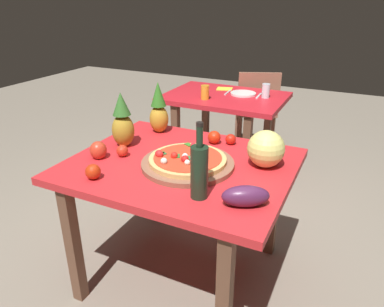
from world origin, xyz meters
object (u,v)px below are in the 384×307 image
Objects in this scene: tomato_by_bottle at (93,172)px; background_table at (225,108)px; napkin_folded at (225,89)px; pineapple_right at (159,110)px; eggplant at (246,196)px; bell_pepper at (98,150)px; tomato_beside_pepper at (214,137)px; tomato_at_corner at (231,139)px; knife_utensil at (259,96)px; melon at (266,149)px; wine_bottle at (199,170)px; drinking_glass_juice at (205,92)px; dinner_plate at (243,94)px; dining_chair at (256,107)px; pizza_board at (188,164)px; fork_utensil at (228,92)px; pizza at (187,159)px; display_table at (181,177)px; pineapple_left at (123,122)px; drinking_glass_water at (266,91)px.

background_table is at bearing 89.62° from tomato_by_bottle.
napkin_folded is (-0.08, 0.20, 0.11)m from background_table.
background_table is 13.75× the size of tomato_by_bottle.
pineapple_right is 0.98m from eggplant.
background_table is 1.05m from pineapple_right.
bell_pepper is 0.66m from tomato_beside_pepper.
knife_utensil is at bearing 97.81° from tomato_at_corner.
melon is 0.85m from tomato_by_bottle.
wine_bottle is 1.06× the size of pineapple_right.
drinking_glass_juice is 0.37m from dinner_plate.
dinner_plate is at bearing 49.76° from drinking_glass_juice.
knife_utensil is at bearing 107.37° from melon.
wine_bottle is 0.83m from pineapple_right.
eggplant is at bearing 82.75° from dining_chair.
pizza_board is 2.63× the size of knife_utensil.
tomato_by_bottle is 1.80m from fork_utensil.
tomato_by_bottle is 1.82m from knife_utensil.
dinner_plate is 1.22× the size of fork_utensil.
pizza is 2.09× the size of melon.
eggplant is at bearing -30.73° from pizza.
melon is at bearing 67.80° from wine_bottle.
display_table and background_table have the same top height.
eggplant is (0.83, -0.31, -0.10)m from pineapple_left.
tomato_by_bottle is at bearing -56.90° from bell_pepper.
pizza_board is 0.33m from wine_bottle.
pineapple_right is at bearing -92.97° from background_table.
tomato_by_bottle is (-0.01, -1.70, 0.15)m from background_table.
dining_chair is at bearing 107.20° from melon.
display_table is at bearing -78.45° from background_table.
tomato_at_corner is 0.81m from tomato_by_bottle.
pineapple_right is 1.77× the size of knife_utensil.
wine_bottle is 0.67m from bell_pepper.
tomato_at_corner is at bearing 75.59° from pizza_board.
knife_utensil is at bearing 92.06° from pizza.
pizza_board reaches higher than fork_utensil.
drinking_glass_juice is at bearing 119.72° from eggplant.
knife_utensil is at bearing 81.02° from tomato_by_bottle.
display_table is 1.60m from napkin_folded.
display_table is 0.12m from pizza_board.
tomato_at_corner is 1.10m from drinking_glass_water.
dining_chair is at bearing 99.85° from wine_bottle.
tomato_by_bottle is 0.63× the size of drinking_glass_water.
pizza is 4.01× the size of bell_pepper.
pizza is (-0.00, -0.00, 0.03)m from pizza_board.
pizza is 5.18× the size of tomato_beside_pepper.
tomato_by_bottle is at bearing -90.38° from background_table.
background_table is 1.77m from eggplant.
tomato_beside_pepper is 0.35× the size of dinner_plate.
pizza is 0.34m from tomato_beside_pepper.
drinking_glass_juice is at bearing -130.24° from dinner_plate.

